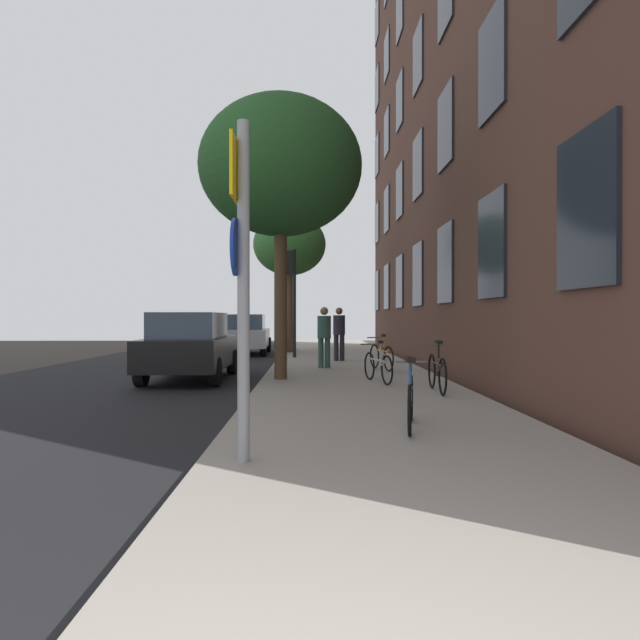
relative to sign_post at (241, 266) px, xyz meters
The scene contains 15 objects.
ground_plane 11.03m from the sign_post, 99.72° to the left, with size 41.80×41.80×0.00m, color #332D28.
road_asphalt 11.57m from the sign_post, 110.19° to the left, with size 7.00×38.00×0.01m, color black.
sidewalk 11.00m from the sign_post, 81.13° to the left, with size 4.20×38.00×0.12m, color gray.
sign_post is the anchor object (origin of this frame).
traffic_light 14.38m from the sign_post, 89.91° to the left, with size 0.43×0.24×3.77m.
tree_near 7.93m from the sign_post, 89.97° to the left, with size 3.68×3.68×6.37m.
tree_far 17.50m from the sign_post, 90.49° to the left, with size 2.90×2.90×5.54m.
bicycle_0 2.97m from the sign_post, 40.07° to the left, with size 0.49×1.62×0.91m.
bicycle_1 6.14m from the sign_post, 59.13° to the left, with size 0.42×1.77×0.97m.
bicycle_2 7.16m from the sign_post, 72.27° to the left, with size 0.56×1.63×0.91m.
bicycle_3 10.04m from the sign_post, 75.00° to the left, with size 0.56×1.64×0.95m.
pedestrian_0 10.36m from the sign_post, 84.09° to the left, with size 0.46×0.46×1.68m.
pedestrian_1 12.91m from the sign_post, 82.84° to the left, with size 0.45×0.45×1.71m.
car_0 8.64m from the sign_post, 104.95° to the left, with size 1.82×4.29×1.62m.
car_1 17.99m from the sign_post, 96.36° to the left, with size 2.00×4.27×1.62m.
Camera 1 is at (0.10, -1.26, 1.52)m, focal length 32.14 mm.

